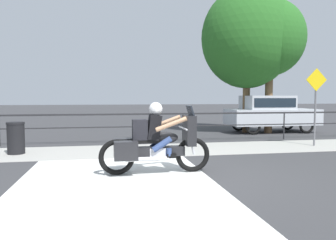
{
  "coord_description": "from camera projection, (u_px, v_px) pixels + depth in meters",
  "views": [
    {
      "loc": [
        -1.57,
        -6.49,
        1.65
      ],
      "look_at": [
        -0.11,
        1.46,
        1.07
      ],
      "focal_mm": 35.0,
      "sensor_mm": 36.0,
      "label": 1
    }
  ],
  "objects": [
    {
      "name": "crosswalk_band",
      "position": [
        116.0,
        182.0,
        6.31
      ],
      "size": [
        3.78,
        6.0,
        0.01
      ],
      "primitive_type": "cube",
      "color": "silver",
      "rests_on": "ground"
    },
    {
      "name": "trash_bin",
      "position": [
        16.0,
        138.0,
        9.33
      ],
      "size": [
        0.5,
        0.5,
        0.92
      ],
      "color": "black",
      "rests_on": "ground"
    },
    {
      "name": "parked_car",
      "position": [
        270.0,
        112.0,
        15.02
      ],
      "size": [
        4.1,
        1.71,
        1.68
      ],
      "rotation": [
        0.0,
        0.0,
        -0.0
      ],
      "color": "#B7BCC4",
      "rests_on": "ground"
    },
    {
      "name": "sidewalk_band",
      "position": [
        160.0,
        150.0,
        10.1
      ],
      "size": [
        44.0,
        2.4,
        0.01
      ],
      "primitive_type": "cube",
      "color": "#A8A59E",
      "rests_on": "ground"
    },
    {
      "name": "street_sign",
      "position": [
        316.0,
        97.0,
        10.81
      ],
      "size": [
        0.75,
        0.06,
        2.57
      ],
      "color": "slate",
      "rests_on": "ground"
    },
    {
      "name": "tree_behind_sign",
      "position": [
        247.0,
        38.0,
        14.74
      ],
      "size": [
        4.13,
        4.13,
        6.56
      ],
      "color": "brown",
      "rests_on": "ground"
    },
    {
      "name": "ground_plane",
      "position": [
        186.0,
        176.0,
        6.77
      ],
      "size": [
        120.0,
        120.0,
        0.0
      ],
      "primitive_type": "plane",
      "color": "#38383A"
    },
    {
      "name": "tree_behind_car",
      "position": [
        270.0,
        39.0,
        14.45
      ],
      "size": [
        3.06,
        3.06,
        5.91
      ],
      "color": "brown",
      "rests_on": "ground"
    },
    {
      "name": "fence_railing",
      "position": [
        153.0,
        119.0,
        11.66
      ],
      "size": [
        36.0,
        0.05,
        1.05
      ],
      "color": "#232326",
      "rests_on": "ground"
    },
    {
      "name": "motorcycle",
      "position": [
        154.0,
        142.0,
        6.97
      ],
      "size": [
        2.4,
        0.76,
        1.53
      ],
      "rotation": [
        0.0,
        0.0,
        -0.01
      ],
      "color": "black",
      "rests_on": "ground"
    }
  ]
}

